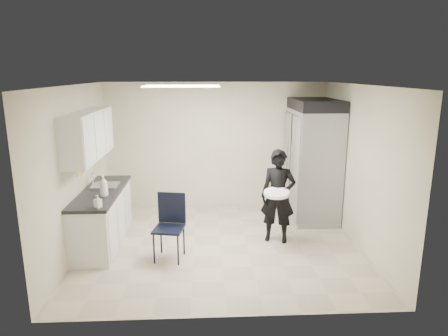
{
  "coord_description": "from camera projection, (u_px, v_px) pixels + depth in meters",
  "views": [
    {
      "loc": [
        -0.25,
        -6.12,
        2.79
      ],
      "look_at": [
        0.07,
        0.2,
        1.27
      ],
      "focal_mm": 32.0,
      "sensor_mm": 36.0,
      "label": 1
    }
  ],
  "objects": [
    {
      "name": "fridge_compressor",
      "position": [
        316.0,
        105.0,
        7.42
      ],
      "size": [
        0.8,
        1.35,
        0.2
      ],
      "primitive_type": "cube",
      "color": "black",
      "rests_on": "commercial_fridge"
    },
    {
      "name": "right_wall",
      "position": [
        360.0,
        167.0,
        6.41
      ],
      "size": [
        0.0,
        4.0,
        4.0
      ],
      "primitive_type": "plane",
      "rotation": [
        1.57,
        0.0,
        -1.57
      ],
      "color": "beige",
      "rests_on": "floor"
    },
    {
      "name": "bucket_lid",
      "position": [
        277.0,
        193.0,
        6.34
      ],
      "size": [
        0.51,
        0.51,
        0.05
      ],
      "primitive_type": "cylinder",
      "rotation": [
        0.0,
        0.0,
        -0.29
      ],
      "color": "white",
      "rests_on": "man_tuxedo"
    },
    {
      "name": "upper_cabinets",
      "position": [
        88.0,
        135.0,
        6.27
      ],
      "size": [
        0.35,
        1.8,
        0.75
      ],
      "primitive_type": "cube",
      "color": "silver",
      "rests_on": "left_wall"
    },
    {
      "name": "soap_bottle_b",
      "position": [
        98.0,
        201.0,
        5.67
      ],
      "size": [
        0.12,
        0.12,
        0.19
      ],
      "primitive_type": "imported",
      "rotation": [
        0.0,
        0.0,
        -0.61
      ],
      "color": "#AFACB9",
      "rests_on": "countertop"
    },
    {
      "name": "man_tuxedo",
      "position": [
        278.0,
        196.0,
        6.61
      ],
      "size": [
        0.66,
        0.53,
        1.57
      ],
      "primitive_type": "imported",
      "rotation": [
        0.0,
        0.0,
        -0.29
      ],
      "color": "black",
      "rests_on": "floor"
    },
    {
      "name": "ceiling",
      "position": [
        220.0,
        85.0,
        6.0
      ],
      "size": [
        4.5,
        4.5,
        0.0
      ],
      "primitive_type": "plane",
      "rotation": [
        3.14,
        0.0,
        0.0
      ],
      "color": "white",
      "rests_on": "back_wall"
    },
    {
      "name": "countertop",
      "position": [
        101.0,
        192.0,
        6.5
      ],
      "size": [
        0.64,
        1.95,
        0.05
      ],
      "primitive_type": "cube",
      "color": "black",
      "rests_on": "lower_counter"
    },
    {
      "name": "back_wall",
      "position": [
        216.0,
        146.0,
        8.25
      ],
      "size": [
        4.5,
        0.0,
        4.5
      ],
      "primitive_type": "plane",
      "rotation": [
        1.57,
        0.0,
        0.0
      ],
      "color": "beige",
      "rests_on": "floor"
    },
    {
      "name": "lower_counter",
      "position": [
        103.0,
        218.0,
        6.61
      ],
      "size": [
        0.6,
        1.9,
        0.86
      ],
      "primitive_type": "cube",
      "color": "silver",
      "rests_on": "floor"
    },
    {
      "name": "commercial_fridge",
      "position": [
        312.0,
        165.0,
        7.69
      ],
      "size": [
        0.8,
        1.35,
        2.1
      ],
      "primitive_type": "cube",
      "color": "gray",
      "rests_on": "floor"
    },
    {
      "name": "folding_chair",
      "position": [
        169.0,
        229.0,
        6.01
      ],
      "size": [
        0.51,
        0.51,
        0.97
      ],
      "primitive_type": "cube",
      "rotation": [
        0.0,
        0.0,
        -0.19
      ],
      "color": "black",
      "rests_on": "floor"
    },
    {
      "name": "towel_dispenser",
      "position": [
        103.0,
        136.0,
        7.43
      ],
      "size": [
        0.22,
        0.3,
        0.35
      ],
      "primitive_type": "cube",
      "color": "black",
      "rests_on": "left_wall"
    },
    {
      "name": "sink",
      "position": [
        106.0,
        189.0,
        6.75
      ],
      "size": [
        0.42,
        0.4,
        0.14
      ],
      "primitive_type": "cube",
      "color": "gray",
      "rests_on": "countertop"
    },
    {
      "name": "ceiling_panel",
      "position": [
        182.0,
        86.0,
        6.36
      ],
      "size": [
        1.2,
        0.6,
        0.02
      ],
      "primitive_type": "cube",
      "color": "white",
      "rests_on": "ceiling"
    },
    {
      "name": "soap_bottle_a",
      "position": [
        104.0,
        186.0,
        6.17
      ],
      "size": [
        0.13,
        0.13,
        0.33
      ],
      "primitive_type": "imported",
      "rotation": [
        0.0,
        0.0,
        -0.01
      ],
      "color": "silver",
      "rests_on": "countertop"
    },
    {
      "name": "notice_sticker_left",
      "position": [
        79.0,
        174.0,
        6.31
      ],
      "size": [
        0.0,
        0.12,
        0.07
      ],
      "primitive_type": "cube",
      "color": "yellow",
      "rests_on": "left_wall"
    },
    {
      "name": "notice_sticker_right",
      "position": [
        83.0,
        173.0,
        6.51
      ],
      "size": [
        0.0,
        0.12,
        0.07
      ],
      "primitive_type": "cube",
      "color": "yellow",
      "rests_on": "left_wall"
    },
    {
      "name": "left_wall",
      "position": [
        76.0,
        171.0,
        6.19
      ],
      "size": [
        0.0,
        4.0,
        4.0
      ],
      "primitive_type": "plane",
      "rotation": [
        1.57,
        0.0,
        1.57
      ],
      "color": "beige",
      "rests_on": "floor"
    },
    {
      "name": "faucet",
      "position": [
        93.0,
        180.0,
        6.7
      ],
      "size": [
        0.02,
        0.02,
        0.24
      ],
      "primitive_type": "cylinder",
      "color": "silver",
      "rests_on": "countertop"
    },
    {
      "name": "floor",
      "position": [
        221.0,
        245.0,
        6.61
      ],
      "size": [
        4.5,
        4.5,
        0.0
      ],
      "primitive_type": "plane",
      "color": "#B2A38C",
      "rests_on": "ground"
    }
  ]
}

